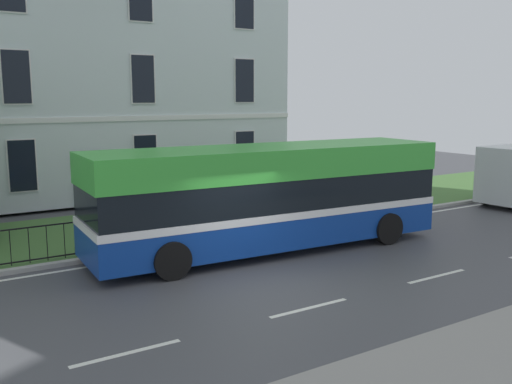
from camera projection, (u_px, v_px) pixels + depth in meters
ground_plane at (238, 273)px, 14.47m from camera, size 60.00×56.00×0.18m
georgian_townhouse at (50, 53)px, 25.77m from camera, size 19.61×10.33×12.41m
iron_verge_railing at (159, 227)px, 16.67m from camera, size 15.35×0.04×0.97m
single_decker_bus at (269, 196)px, 16.37m from camera, size 10.64×3.17×3.01m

